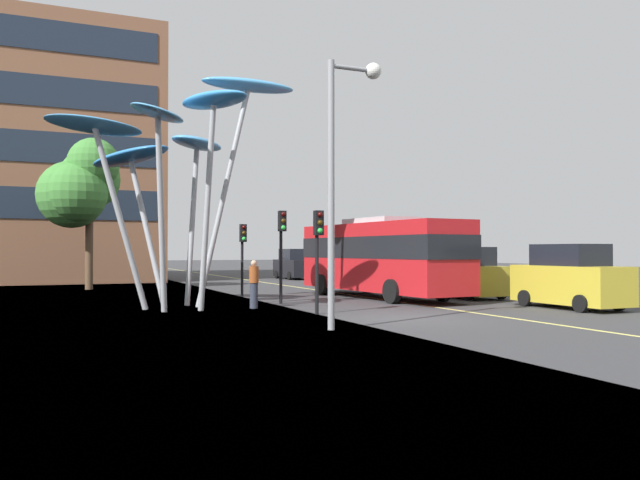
% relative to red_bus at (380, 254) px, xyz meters
% --- Properties ---
extents(ground, '(120.00, 240.00, 0.10)m').
position_rel_red_bus_xyz_m(ground, '(-3.89, -7.68, -1.96)').
color(ground, '#38383A').
extents(red_bus, '(3.32, 10.21, 3.49)m').
position_rel_red_bus_xyz_m(red_bus, '(0.00, 0.00, 0.00)').
color(red_bus, red).
rests_on(red_bus, ground).
extents(leaf_sculpture, '(9.16, 7.56, 8.65)m').
position_rel_red_bus_xyz_m(leaf_sculpture, '(-9.05, -1.17, 4.30)').
color(leaf_sculpture, '#9EA0A5').
rests_on(leaf_sculpture, ground).
extents(traffic_light_kerb_near, '(0.28, 0.42, 3.37)m').
position_rel_red_bus_xyz_m(traffic_light_kerb_near, '(-5.35, -5.57, 0.54)').
color(traffic_light_kerb_near, black).
rests_on(traffic_light_kerb_near, ground).
extents(traffic_light_kerb_far, '(0.28, 0.42, 3.62)m').
position_rel_red_bus_xyz_m(traffic_light_kerb_far, '(-5.03, -1.25, 0.72)').
color(traffic_light_kerb_far, black).
rests_on(traffic_light_kerb_far, ground).
extents(traffic_light_island_mid, '(0.28, 0.42, 3.26)m').
position_rel_red_bus_xyz_m(traffic_light_island_mid, '(-5.30, 3.13, 0.46)').
color(traffic_light_island_mid, black).
rests_on(traffic_light_island_mid, ground).
extents(car_parked_near, '(1.92, 4.36, 2.31)m').
position_rel_red_bus_xyz_m(car_parked_near, '(3.82, -7.13, -0.83)').
color(car_parked_near, gold).
rests_on(car_parked_near, ground).
extents(car_parked_mid, '(1.96, 4.19, 2.23)m').
position_rel_red_bus_xyz_m(car_parked_mid, '(3.51, -1.37, -0.87)').
color(car_parked_mid, gold).
rests_on(car_parked_mid, ground).
extents(car_parked_far, '(1.96, 3.82, 2.03)m').
position_rel_red_bus_xyz_m(car_parked_far, '(3.65, 4.85, -0.95)').
color(car_parked_far, gray).
rests_on(car_parked_far, ground).
extents(car_side_street, '(2.05, 3.81, 2.09)m').
position_rel_red_bus_xyz_m(car_side_street, '(3.24, 12.17, -0.93)').
color(car_side_street, gray).
rests_on(car_side_street, ground).
extents(car_far_side, '(2.06, 4.34, 2.20)m').
position_rel_red_bus_xyz_m(car_far_side, '(3.33, 18.91, -0.89)').
color(car_far_side, black).
rests_on(car_far_side, ground).
extents(street_lamp, '(1.57, 0.44, 7.17)m').
position_rel_red_bus_xyz_m(street_lamp, '(-6.26, -9.41, 2.69)').
color(street_lamp, gray).
rests_on(street_lamp, ground).
extents(tree_pavement_near, '(4.28, 4.44, 7.95)m').
position_rel_red_bus_xyz_m(tree_pavement_near, '(-11.77, 10.97, 3.56)').
color(tree_pavement_near, brown).
rests_on(tree_pavement_near, ground).
extents(tree_pavement_far, '(4.40, 4.38, 8.49)m').
position_rel_red_bus_xyz_m(tree_pavement_far, '(-11.10, 23.70, 4.27)').
color(tree_pavement_far, brown).
rests_on(tree_pavement_far, ground).
extents(pedestrian, '(0.34, 0.34, 1.73)m').
position_rel_red_bus_xyz_m(pedestrian, '(-6.60, -2.64, -1.04)').
color(pedestrian, '#2D3342').
rests_on(pedestrian, ground).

